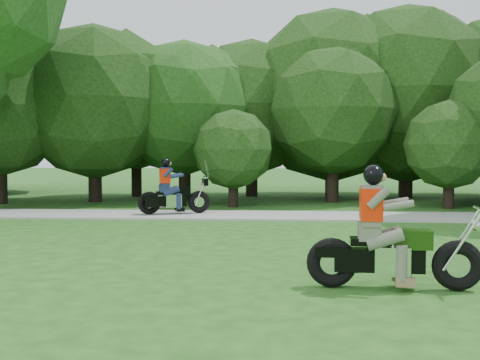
{
  "coord_description": "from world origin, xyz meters",
  "views": [
    {
      "loc": [
        -0.15,
        -9.02,
        1.94
      ],
      "look_at": [
        -1.1,
        4.78,
        1.21
      ],
      "focal_mm": 45.0,
      "sensor_mm": 36.0,
      "label": 1
    }
  ],
  "objects": [
    {
      "name": "walkway",
      "position": [
        0.0,
        8.0,
        0.03
      ],
      "size": [
        60.0,
        2.2,
        0.06
      ],
      "primitive_type": "cube",
      "color": "gray",
      "rests_on": "ground"
    },
    {
      "name": "chopper_motorcycle",
      "position": [
        1.28,
        -0.69,
        0.63
      ],
      "size": [
        2.4,
        0.64,
        1.72
      ],
      "rotation": [
        0.0,
        0.0,
        -0.06
      ],
      "color": "black",
      "rests_on": "ground"
    },
    {
      "name": "touring_motorcycle",
      "position": [
        -3.35,
        8.02,
        0.64
      ],
      "size": [
        2.05,
        1.09,
        1.6
      ],
      "rotation": [
        0.0,
        0.0,
        0.32
      ],
      "color": "black",
      "rests_on": "walkway"
    },
    {
      "name": "ground",
      "position": [
        0.0,
        0.0,
        0.0
      ],
      "size": [
        100.0,
        100.0,
        0.0
      ],
      "primitive_type": "plane",
      "color": "#1E4E16",
      "rests_on": "ground"
    },
    {
      "name": "tree_line",
      "position": [
        1.39,
        14.59,
        3.62
      ],
      "size": [
        40.34,
        11.14,
        7.64
      ],
      "color": "black",
      "rests_on": "ground"
    }
  ]
}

